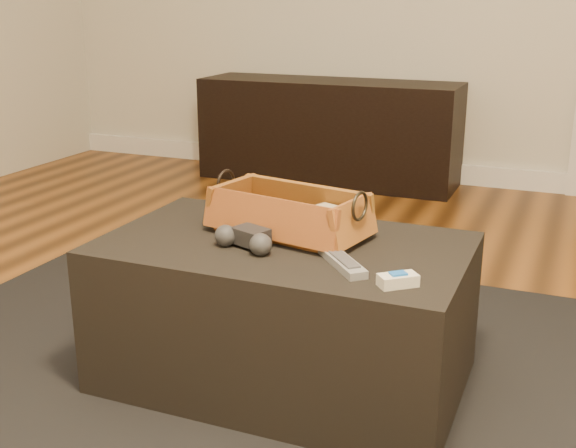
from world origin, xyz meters
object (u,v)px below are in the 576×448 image
at_px(ottoman, 284,312).
at_px(tv_remote, 279,225).
at_px(game_controller, 246,238).
at_px(silver_remote, 342,261).
at_px(media_cabinet, 329,131).
at_px(cream_gadget, 398,280).
at_px(wicker_basket, 289,216).

relative_size(ottoman, tv_remote, 4.18).
height_order(game_controller, silver_remote, game_controller).
bearing_deg(game_controller, ottoman, 52.70).
distance_m(media_cabinet, tv_remote, 2.40).
bearing_deg(silver_remote, media_cabinet, 110.09).
xyz_separation_m(media_cabinet, game_controller, (0.63, -2.45, 0.16)).
bearing_deg(game_controller, cream_gadget, -12.72).
relative_size(game_controller, silver_remote, 1.00).
relative_size(media_cabinet, ottoman, 1.55).
bearing_deg(wicker_basket, cream_gadget, -34.41).
distance_m(ottoman, silver_remote, 0.32).
bearing_deg(wicker_basket, game_controller, -109.01).
bearing_deg(game_controller, silver_remote, -4.40).
height_order(ottoman, cream_gadget, cream_gadget).
height_order(wicker_basket, silver_remote, wicker_basket).
height_order(ottoman, silver_remote, silver_remote).
xyz_separation_m(tv_remote, game_controller, (-0.03, -0.15, 0.00)).
relative_size(game_controller, cream_gadget, 1.92).
relative_size(media_cabinet, tv_remote, 6.49).
relative_size(tv_remote, wicker_basket, 0.49).
height_order(silver_remote, cream_gadget, cream_gadget).
bearing_deg(media_cabinet, wicker_basket, -73.36).
relative_size(tv_remote, cream_gadget, 2.40).
bearing_deg(tv_remote, game_controller, -95.92).
distance_m(media_cabinet, silver_remote, 2.64).
xyz_separation_m(ottoman, tv_remote, (-0.04, 0.06, 0.24)).
bearing_deg(wicker_basket, silver_remote, -39.93).
bearing_deg(silver_remote, tv_remote, 145.00).
height_order(media_cabinet, wicker_basket, media_cabinet).
bearing_deg(tv_remote, silver_remote, -29.49).
xyz_separation_m(silver_remote, cream_gadget, (0.16, -0.08, 0.00)).
bearing_deg(wicker_basket, tv_remote, -154.64).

